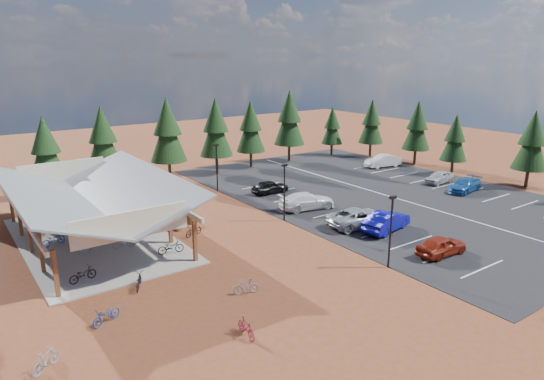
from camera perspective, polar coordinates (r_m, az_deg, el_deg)
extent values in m
plane|color=brown|center=(38.79, -2.73, -5.84)|extent=(140.00, 140.00, 0.00)
cube|color=black|center=(52.51, 12.64, -0.43)|extent=(27.00, 44.00, 0.04)
cube|color=gray|center=(41.11, -20.07, -5.48)|extent=(10.60, 18.60, 0.10)
cube|color=brown|center=(32.01, -24.12, -8.95)|extent=(0.25, 0.25, 3.00)
cube|color=brown|center=(35.86, -25.53, -6.50)|extent=(0.25, 0.25, 3.00)
cube|color=brown|center=(39.79, -26.65, -4.53)|extent=(0.25, 0.25, 3.00)
cube|color=brown|center=(43.77, -27.57, -2.92)|extent=(0.25, 0.25, 3.00)
cube|color=brown|center=(47.78, -28.33, -1.57)|extent=(0.25, 0.25, 3.00)
cube|color=brown|center=(34.61, -9.07, -5.88)|extent=(0.25, 0.25, 3.00)
cube|color=brown|center=(38.21, -11.90, -3.95)|extent=(0.25, 0.25, 3.00)
cube|color=brown|center=(41.91, -14.24, -2.34)|extent=(0.25, 0.25, 3.00)
cube|color=brown|center=(45.71, -16.18, -1.00)|extent=(0.25, 0.25, 3.00)
cube|color=brown|center=(49.56, -17.83, 0.14)|extent=(0.25, 0.25, 3.00)
cube|color=beige|center=(39.30, -27.49, -2.57)|extent=(0.22, 18.00, 0.35)
cube|color=beige|center=(41.63, -13.86, -0.29)|extent=(0.22, 18.00, 0.35)
cube|color=slate|center=(39.35, -24.65, -0.83)|extent=(5.85, 19.40, 2.13)
cube|color=slate|center=(40.71, -16.68, 0.47)|extent=(5.85, 19.40, 2.13)
cube|color=beige|center=(31.67, -16.21, -3.95)|extent=(7.50, 0.15, 1.80)
cube|color=beige|center=(48.49, -23.43, 2.07)|extent=(7.50, 0.15, 1.80)
cylinder|color=black|center=(33.92, 13.75, -4.98)|extent=(0.14, 0.14, 5.00)
cube|color=black|center=(33.13, 14.04, -0.84)|extent=(0.50, 0.25, 0.18)
cylinder|color=black|center=(42.26, 1.45, -0.44)|extent=(0.14, 0.14, 5.00)
cube|color=black|center=(41.63, 1.48, 2.94)|extent=(0.50, 0.25, 0.18)
cylinder|color=black|center=(52.04, -6.50, 2.53)|extent=(0.14, 0.14, 5.00)
cube|color=black|center=(51.53, -6.59, 5.29)|extent=(0.50, 0.25, 0.18)
cylinder|color=#4E391B|center=(41.25, -11.12, -4.13)|extent=(0.60, 0.60, 0.90)
cylinder|color=#4E391B|center=(42.68, -9.59, -3.38)|extent=(0.60, 0.60, 0.90)
cylinder|color=#382314|center=(54.27, -24.59, 0.14)|extent=(0.36, 0.36, 2.07)
cone|color=black|center=(53.53, -25.01, 3.78)|extent=(3.65, 3.65, 4.97)
cone|color=black|center=(53.20, -25.27, 5.96)|extent=(2.82, 2.82, 3.73)
cylinder|color=#382314|center=(56.67, -18.89, 1.40)|extent=(0.36, 0.36, 2.20)
cone|color=black|center=(55.93, -19.23, 5.12)|extent=(3.87, 3.87, 5.28)
cone|color=black|center=(55.60, -19.43, 7.35)|extent=(2.99, 2.99, 3.96)
cylinder|color=#382314|center=(57.69, -11.93, 2.24)|extent=(0.36, 0.36, 2.36)
cone|color=black|center=(56.92, -12.16, 6.17)|extent=(4.16, 4.16, 5.67)
cone|color=black|center=(56.60, -12.30, 8.53)|extent=(3.21, 3.21, 4.25)
cylinder|color=#382314|center=(60.27, -6.50, 3.00)|extent=(0.36, 0.36, 2.28)
cone|color=black|center=(59.55, -6.61, 6.65)|extent=(4.02, 4.02, 5.48)
cone|color=black|center=(59.24, -6.68, 8.83)|extent=(3.10, 3.10, 4.11)
cylinder|color=#382314|center=(63.46, -2.49, 3.65)|extent=(0.36, 0.36, 2.12)
cone|color=black|center=(62.82, -2.53, 6.87)|extent=(3.74, 3.74, 5.10)
cone|color=black|center=(62.53, -2.56, 8.80)|extent=(2.89, 2.89, 3.82)
cylinder|color=#382314|center=(67.12, 2.02, 4.42)|extent=(0.36, 0.36, 2.38)
cone|color=black|center=(66.46, 2.05, 7.84)|extent=(4.18, 4.18, 5.70)
cone|color=black|center=(66.18, 2.07, 9.87)|extent=(3.23, 3.23, 4.28)
cylinder|color=#382314|center=(71.78, 7.01, 4.78)|extent=(0.36, 0.36, 1.73)
cone|color=black|center=(71.29, 7.09, 7.10)|extent=(3.04, 3.04, 4.15)
cone|color=black|center=(71.06, 7.14, 8.48)|extent=(2.35, 2.35, 3.11)
cylinder|color=#382314|center=(60.57, 27.79, 1.25)|extent=(0.36, 0.36, 2.09)
cone|color=black|center=(59.90, 28.21, 4.53)|extent=(3.67, 3.67, 5.00)
cone|color=black|center=(59.61, 28.47, 6.50)|extent=(2.84, 2.84, 3.75)
cylinder|color=#382314|center=(63.33, 20.41, 2.51)|extent=(0.36, 0.36, 1.81)
cone|color=black|center=(62.76, 20.68, 5.25)|extent=(3.19, 3.19, 4.36)
cone|color=black|center=(62.49, 20.83, 6.89)|extent=(2.47, 2.47, 3.27)
cylinder|color=#382314|center=(67.85, 16.45, 3.78)|extent=(0.36, 0.36, 2.07)
cone|color=black|center=(67.26, 16.68, 6.71)|extent=(3.64, 3.64, 4.97)
cone|color=black|center=(66.99, 16.82, 8.46)|extent=(2.81, 2.81, 3.73)
cylinder|color=#382314|center=(71.79, 11.47, 4.70)|extent=(0.36, 0.36, 2.01)
cone|color=black|center=(71.24, 11.61, 7.39)|extent=(3.53, 3.53, 4.82)
cone|color=black|center=(71.00, 11.70, 9.00)|extent=(2.73, 2.73, 3.61)
imported|color=black|center=(33.82, -21.39, -9.22)|extent=(1.92, 1.01, 0.96)
imported|color=gray|center=(38.21, -20.69, -6.29)|extent=(1.64, 0.86, 0.95)
imported|color=#132E9F|center=(40.71, -24.33, -5.33)|extent=(1.96, 1.19, 0.97)
imported|color=maroon|center=(44.25, -25.49, -3.89)|extent=(1.59, 0.84, 0.92)
imported|color=black|center=(36.48, -11.83, -6.57)|extent=(2.00, 1.02, 1.00)
imported|color=gray|center=(38.31, -17.03, -5.83)|extent=(1.79, 0.87, 1.04)
imported|color=#113397|center=(41.33, -18.45, -4.52)|extent=(1.67, 0.87, 0.84)
imported|color=maroon|center=(47.02, -17.97, -2.01)|extent=(1.60, 0.85, 0.92)
imported|color=gray|center=(25.99, -25.07, -17.70)|extent=(1.67, 1.38, 1.02)
imported|color=navy|center=(28.72, -18.92, -13.74)|extent=(1.95, 1.37, 0.97)
imported|color=maroon|center=(26.14, -3.06, -15.85)|extent=(0.59, 1.76, 1.04)
imported|color=black|center=(32.05, -15.44, -10.28)|extent=(1.40, 1.89, 0.95)
imported|color=gray|center=(30.27, -3.04, -11.28)|extent=(1.67, 0.96, 0.97)
imported|color=#272D9B|center=(43.19, -8.88, -3.18)|extent=(1.10, 1.63, 0.81)
imported|color=maroon|center=(41.63, -13.82, -4.07)|extent=(1.54, 1.32, 0.96)
imported|color=black|center=(39.87, -9.20, -4.73)|extent=(1.82, 1.13, 0.90)
imported|color=maroon|center=(37.63, 19.30, -6.20)|extent=(4.27, 1.87, 1.43)
imported|color=#0D0D98|center=(41.37, 13.31, -3.58)|extent=(5.30, 2.74, 1.66)
imported|color=#9DA0A5|center=(42.00, 10.21, -3.18)|extent=(6.01, 3.47, 1.58)
imported|color=white|center=(46.07, 4.13, -1.28)|extent=(5.77, 3.26, 1.58)
imported|color=black|center=(51.23, -0.24, 0.38)|extent=(4.09, 1.74, 1.38)
imported|color=#1E549C|center=(55.83, 21.74, 0.54)|extent=(5.08, 2.66, 1.41)
imported|color=#B4B5BC|center=(58.46, 19.06, 1.44)|extent=(4.18, 1.86, 1.40)
imported|color=white|center=(65.04, 12.90, 3.36)|extent=(5.10, 2.58, 1.61)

